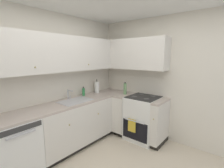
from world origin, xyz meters
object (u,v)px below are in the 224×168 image
object	(u,v)px
soap_bottle	(83,92)
paper_towel_roll	(97,87)
dishwasher	(14,148)
oven_range	(143,118)
oil_bottle	(125,89)

from	to	relation	value
soap_bottle	paper_towel_roll	bearing A→B (deg)	-2.95
dishwasher	oven_range	size ratio (longest dim) A/B	0.83
oven_range	paper_towel_roll	distance (m)	1.23
paper_towel_roll	dishwasher	bearing A→B (deg)	-175.09
oven_range	paper_towel_roll	bearing A→B (deg)	106.21
dishwasher	oil_bottle	size ratio (longest dim) A/B	3.23
oven_range	paper_towel_roll	xyz separation A→B (m)	(-0.30, 1.05, 0.58)
dishwasher	paper_towel_roll	distance (m)	1.97
dishwasher	paper_towel_roll	world-z (taller)	paper_towel_roll
oil_bottle	soap_bottle	bearing A→B (deg)	137.68
oven_range	oil_bottle	xyz separation A→B (m)	(-0.02, 0.45, 0.57)
oven_range	paper_towel_roll	size ratio (longest dim) A/B	3.30
dishwasher	soap_bottle	bearing A→B (deg)	6.95
oven_range	soap_bottle	xyz separation A→B (m)	(-0.69, 1.07, 0.53)
dishwasher	paper_towel_roll	xyz separation A→B (m)	(1.87, 0.16, 0.60)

